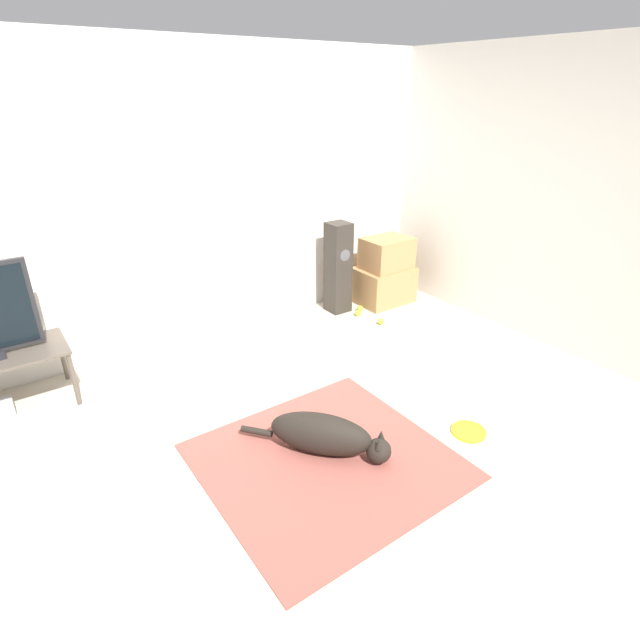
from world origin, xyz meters
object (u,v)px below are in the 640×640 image
object	(u,v)px
cardboard_box_upper	(387,253)
tennis_ball_near_speaker	(381,321)
dog	(325,435)
frisbee	(469,431)
cardboard_box_lower	(383,285)
tennis_ball_loose_on_carpet	(360,309)
floor_speaker	(338,268)
tennis_ball_by_boxes	(358,313)

from	to	relation	value
cardboard_box_upper	tennis_ball_near_speaker	distance (m)	0.80
dog	cardboard_box_upper	world-z (taller)	cardboard_box_upper
frisbee	tennis_ball_near_speaker	bearing A→B (deg)	68.19
cardboard_box_lower	cardboard_box_upper	size ratio (longest dim) A/B	1.20
cardboard_box_lower	cardboard_box_upper	distance (m)	0.36
cardboard_box_upper	tennis_ball_near_speaker	size ratio (longest dim) A/B	7.53
frisbee	tennis_ball_near_speaker	size ratio (longest dim) A/B	3.60
frisbee	tennis_ball_loose_on_carpet	xyz separation A→B (m)	(0.70, 2.03, 0.02)
dog	tennis_ball_loose_on_carpet	world-z (taller)	dog
floor_speaker	tennis_ball_loose_on_carpet	world-z (taller)	floor_speaker
cardboard_box_lower	floor_speaker	bearing A→B (deg)	170.39
frisbee	tennis_ball_near_speaker	distance (m)	1.79
dog	frisbee	xyz separation A→B (m)	(0.93, -0.41, -0.13)
cardboard_box_lower	cardboard_box_upper	world-z (taller)	cardboard_box_upper
cardboard_box_lower	floor_speaker	world-z (taller)	floor_speaker
tennis_ball_loose_on_carpet	tennis_ball_by_boxes	bearing A→B (deg)	-139.33
cardboard_box_lower	tennis_ball_near_speaker	bearing A→B (deg)	-133.45
floor_speaker	tennis_ball_loose_on_carpet	bearing A→B (deg)	-45.08
tennis_ball_by_boxes	tennis_ball_near_speaker	xyz separation A→B (m)	(0.06, -0.29, 0.00)
cardboard_box_upper	frisbee	bearing A→B (deg)	-117.57
frisbee	cardboard_box_upper	xyz separation A→B (m)	(1.09, 2.09, 0.55)
tennis_ball_near_speaker	frisbee	bearing A→B (deg)	-111.81
dog	floor_speaker	distance (m)	2.34
cardboard_box_upper	floor_speaker	distance (m)	0.58
frisbee	cardboard_box_upper	world-z (taller)	cardboard_box_upper
cardboard_box_upper	tennis_ball_by_boxes	bearing A→B (deg)	-164.39
tennis_ball_by_boxes	tennis_ball_loose_on_carpet	bearing A→B (deg)	40.67
cardboard_box_lower	tennis_ball_loose_on_carpet	size ratio (longest dim) A/B	9.04
dog	tennis_ball_near_speaker	world-z (taller)	dog
cardboard_box_upper	tennis_ball_loose_on_carpet	xyz separation A→B (m)	(-0.39, -0.06, -0.53)
tennis_ball_loose_on_carpet	cardboard_box_lower	bearing A→B (deg)	11.10
tennis_ball_loose_on_carpet	cardboard_box_upper	bearing A→B (deg)	8.54
frisbee	floor_speaker	bearing A→B (deg)	76.56
tennis_ball_near_speaker	tennis_ball_loose_on_carpet	bearing A→B (deg)	85.08
dog	cardboard_box_lower	world-z (taller)	cardboard_box_lower
cardboard_box_lower	tennis_ball_by_boxes	world-z (taller)	cardboard_box_lower
frisbee	floor_speaker	size ratio (longest dim) A/B	0.25
cardboard_box_lower	cardboard_box_upper	xyz separation A→B (m)	(0.00, -0.02, 0.36)
dog	tennis_ball_by_boxes	size ratio (longest dim) A/B	12.48
frisbee	floor_speaker	distance (m)	2.31
floor_speaker	tennis_ball_loose_on_carpet	distance (m)	0.50
tennis_ball_by_boxes	tennis_ball_near_speaker	distance (m)	0.30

